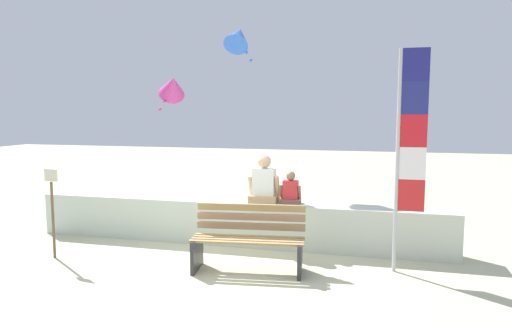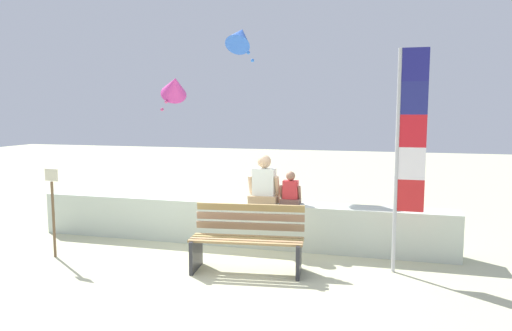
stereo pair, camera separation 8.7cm
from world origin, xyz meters
name	(u,v)px [view 2 (the right image)]	position (x,y,z in m)	size (l,w,h in m)	color
ground_plane	(210,266)	(0.00, 0.00, 0.00)	(40.00, 40.00, 0.00)	beige
seawall_ledge	(236,222)	(0.00, 1.20, 0.36)	(6.93, 0.48, 0.71)	beige
park_bench	(247,241)	(0.56, -0.02, 0.41)	(1.59, 0.78, 0.88)	#A88352
person_adult	(264,184)	(0.48, 1.21, 1.01)	(0.51, 0.37, 0.78)	tan
person_child	(291,191)	(0.92, 1.21, 0.91)	(0.34, 0.25, 0.52)	brown
flag_banner	(407,144)	(2.62, 0.42, 1.76)	(0.39, 0.05, 3.00)	#B7B7BC
kite_blue	(240,37)	(-0.95, 4.58, 3.87)	(0.63, 0.81, 0.98)	blue
kite_magenta	(174,86)	(-2.45, 4.23, 2.75)	(0.94, 1.00, 0.98)	#DB3D9E
sign_post	(53,205)	(-2.40, -0.22, 0.79)	(0.24, 0.06, 1.34)	brown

